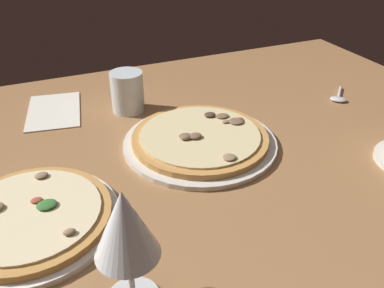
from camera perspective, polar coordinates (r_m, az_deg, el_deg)
dining_table at (r=75.87cm, az=-1.23°, el=-5.05°), size 150.00×110.00×4.00cm
pizza_main at (r=81.81cm, az=1.16°, el=0.63°), size 30.89×30.89×3.40cm
pizza_side at (r=67.54cm, az=-21.70°, el=-9.63°), size 26.83×26.83×3.33cm
wine_glass_near at (r=46.00cm, az=-9.35°, el=-11.59°), size 7.66×7.66×17.24cm
water_glass at (r=95.57cm, az=-9.02°, el=6.89°), size 7.56×7.56×9.32cm
paper_menu at (r=100.66cm, az=-18.80°, el=4.43°), size 14.65×20.24×0.30cm
spoon at (r=107.43cm, az=19.87°, el=6.14°), size 8.46×8.42×1.00cm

